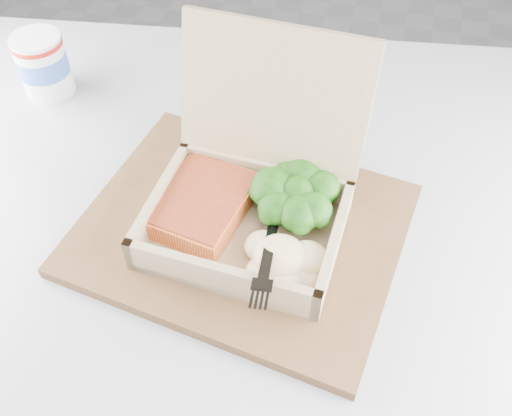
% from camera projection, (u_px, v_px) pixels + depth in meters
% --- Properties ---
extents(floor, '(4.00, 4.00, 0.00)m').
position_uv_depth(floor, '(356.00, 373.00, 1.37)').
color(floor, gray).
rests_on(floor, ground).
extents(cafe_table, '(1.01, 1.01, 0.76)m').
position_uv_depth(cafe_table, '(223.00, 326.00, 0.82)').
color(cafe_table, black).
rests_on(cafe_table, floor).
extents(serving_tray, '(0.40, 0.34, 0.02)m').
position_uv_depth(serving_tray, '(242.00, 229.00, 0.67)').
color(serving_tray, brown).
rests_on(serving_tray, cafe_table).
extents(takeout_container, '(0.23, 0.23, 0.20)m').
position_uv_depth(takeout_container, '(254.00, 185.00, 0.64)').
color(takeout_container, tan).
rests_on(takeout_container, serving_tray).
extents(salmon_fillet, '(0.12, 0.14, 0.03)m').
position_uv_depth(salmon_fillet, '(203.00, 204.00, 0.66)').
color(salmon_fillet, orange).
rests_on(salmon_fillet, takeout_container).
extents(broccoli_pile, '(0.11, 0.11, 0.04)m').
position_uv_depth(broccoli_pile, '(296.00, 199.00, 0.65)').
color(broccoli_pile, '#296E18').
rests_on(broccoli_pile, takeout_container).
extents(mashed_potatoes, '(0.09, 0.08, 0.03)m').
position_uv_depth(mashed_potatoes, '(280.00, 257.00, 0.61)').
color(mashed_potatoes, beige).
rests_on(mashed_potatoes, takeout_container).
extents(plastic_fork, '(0.03, 0.15, 0.03)m').
position_uv_depth(plastic_fork, '(271.00, 235.00, 0.61)').
color(plastic_fork, black).
rests_on(plastic_fork, mashed_potatoes).
extents(paper_cup, '(0.07, 0.07, 0.09)m').
position_uv_depth(paper_cup, '(43.00, 63.00, 0.82)').
color(paper_cup, white).
rests_on(paper_cup, cafe_table).
extents(receipt, '(0.11, 0.16, 0.00)m').
position_uv_depth(receipt, '(242.00, 121.00, 0.81)').
color(receipt, white).
rests_on(receipt, cafe_table).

